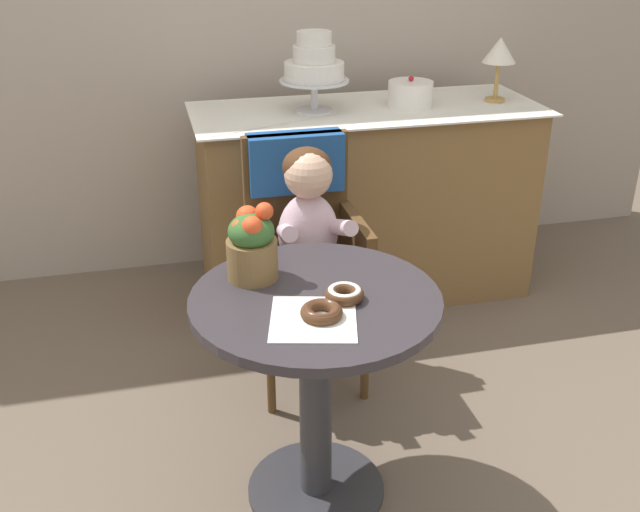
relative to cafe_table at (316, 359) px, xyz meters
The scene contains 12 objects.
ground_plane 0.51m from the cafe_table, ahead, with size 8.00×8.00×0.00m, color #6B5B4C.
cafe_table is the anchor object (origin of this frame).
wicker_chair 0.74m from the cafe_table, 80.82° to the left, with size 0.42×0.45×0.95m.
seated_child 0.60m from the cafe_table, 78.35° to the left, with size 0.27×0.32×0.73m.
paper_napkin 0.25m from the cafe_table, 105.88° to the right, with size 0.23×0.24×0.00m, color white.
donut_front 0.26m from the cafe_table, 95.70° to the right, with size 0.11×0.11×0.04m.
donut_mid 0.25m from the cafe_table, 28.48° to the right, with size 0.11×0.11×0.04m.
flower_vase 0.39m from the cafe_table, 134.47° to the left, with size 0.15×0.15×0.24m.
display_counter 1.41m from the cafe_table, 67.07° to the left, with size 1.56×0.62×0.90m.
tiered_cake_stand 1.46m from the cafe_table, 76.74° to the left, with size 0.30×0.30×0.34m.
round_layer_cake 1.55m from the cafe_table, 60.08° to the left, with size 0.20×0.20×0.14m.
table_lamp 1.83m from the cafe_table, 48.10° to the left, with size 0.15×0.15×0.28m.
Camera 1 is at (-0.42, -1.78, 1.73)m, focal length 41.42 mm.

